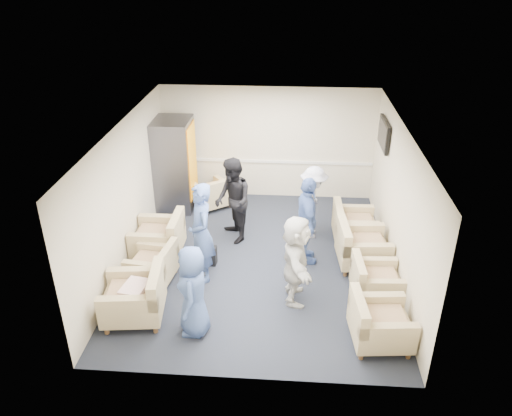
# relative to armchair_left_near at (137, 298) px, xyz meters

# --- Properties ---
(floor) EXTENTS (6.00, 6.00, 0.00)m
(floor) POSITION_rel_armchair_left_near_xyz_m (1.87, 1.79, -0.38)
(floor) COLOR black
(floor) RESTS_ON ground
(ceiling) EXTENTS (6.00, 6.00, 0.00)m
(ceiling) POSITION_rel_armchair_left_near_xyz_m (1.87, 1.79, 2.32)
(ceiling) COLOR silver
(ceiling) RESTS_ON back_wall
(back_wall) EXTENTS (5.00, 0.02, 2.70)m
(back_wall) POSITION_rel_armchair_left_near_xyz_m (1.87, 4.79, 0.97)
(back_wall) COLOR beige
(back_wall) RESTS_ON floor
(front_wall) EXTENTS (5.00, 0.02, 2.70)m
(front_wall) POSITION_rel_armchair_left_near_xyz_m (1.87, -1.21, 0.97)
(front_wall) COLOR beige
(front_wall) RESTS_ON floor
(left_wall) EXTENTS (0.02, 6.00, 2.70)m
(left_wall) POSITION_rel_armchair_left_near_xyz_m (-0.63, 1.79, 0.97)
(left_wall) COLOR beige
(left_wall) RESTS_ON floor
(right_wall) EXTENTS (0.02, 6.00, 2.70)m
(right_wall) POSITION_rel_armchair_left_near_xyz_m (4.37, 1.79, 0.97)
(right_wall) COLOR beige
(right_wall) RESTS_ON floor
(chair_rail) EXTENTS (4.98, 0.04, 0.06)m
(chair_rail) POSITION_rel_armchair_left_near_xyz_m (1.87, 4.77, 0.52)
(chair_rail) COLOR silver
(chair_rail) RESTS_ON back_wall
(tv) EXTENTS (0.10, 1.00, 0.58)m
(tv) POSITION_rel_armchair_left_near_xyz_m (4.31, 3.59, 1.67)
(tv) COLOR black
(tv) RESTS_ON right_wall
(armchair_left_near) EXTENTS (1.04, 1.04, 0.76)m
(armchair_left_near) POSITION_rel_armchair_left_near_xyz_m (0.00, 0.00, 0.00)
(armchair_left_near) COLOR tan
(armchair_left_near) RESTS_ON floor
(armchair_left_mid) EXTENTS (0.88, 0.88, 0.63)m
(armchair_left_mid) POSITION_rel_armchair_left_near_xyz_m (0.01, 1.04, -0.06)
(armchair_left_mid) COLOR tan
(armchair_left_mid) RESTS_ON floor
(armchair_left_far) EXTENTS (0.93, 0.93, 0.74)m
(armchair_left_far) POSITION_rel_armchair_left_near_xyz_m (-0.07, 1.90, -0.01)
(armchair_left_far) COLOR tan
(armchair_left_far) RESTS_ON floor
(armchair_right_near) EXTENTS (0.95, 0.95, 0.70)m
(armchair_right_near) POSITION_rel_armchair_left_near_xyz_m (3.80, -0.32, -0.03)
(armchair_right_near) COLOR tan
(armchair_right_near) RESTS_ON floor
(armchair_right_midnear) EXTENTS (0.85, 0.85, 0.64)m
(armchair_right_midnear) POSITION_rel_armchair_left_near_xyz_m (3.90, 0.81, -0.06)
(armchair_right_midnear) COLOR tan
(armchair_right_midnear) RESTS_ON floor
(armchair_right_midfar) EXTENTS (0.99, 0.99, 0.74)m
(armchair_right_midfar) POSITION_rel_armchair_left_near_xyz_m (3.77, 1.83, -0.01)
(armchair_right_midfar) COLOR tan
(armchair_right_midfar) RESTS_ON floor
(armchair_right_far) EXTENTS (0.88, 0.88, 0.69)m
(armchair_right_far) POSITION_rel_armchair_left_near_xyz_m (3.72, 2.75, -0.04)
(armchair_right_far) COLOR tan
(armchair_right_far) RESTS_ON floor
(armchair_corner) EXTENTS (1.11, 1.11, 0.63)m
(armchair_corner) POSITION_rel_armchair_left_near_xyz_m (0.62, 4.06, -0.06)
(armchair_corner) COLOR tan
(armchair_corner) RESTS_ON floor
(vending_machine) EXTENTS (0.85, 1.00, 2.11)m
(vending_machine) POSITION_rel_armchair_left_near_xyz_m (-0.22, 4.05, 0.68)
(vending_machine) COLOR #53525B
(vending_machine) RESTS_ON floor
(backpack) EXTENTS (0.28, 0.21, 0.45)m
(backpack) POSITION_rel_armchair_left_near_xyz_m (0.92, 1.65, -0.14)
(backpack) COLOR black
(backpack) RESTS_ON floor
(pillow) EXTENTS (0.44, 0.54, 0.14)m
(pillow) POSITION_rel_armchair_left_near_xyz_m (-0.02, -0.01, 0.19)
(pillow) COLOR white
(pillow) RESTS_ON armchair_left_near
(person_front_left) EXTENTS (0.51, 0.76, 1.53)m
(person_front_left) POSITION_rel_armchair_left_near_xyz_m (0.99, -0.26, 0.39)
(person_front_left) COLOR #405A99
(person_front_left) RESTS_ON floor
(person_mid_left) EXTENTS (0.68, 0.81, 1.88)m
(person_mid_left) POSITION_rel_armchair_left_near_xyz_m (0.87, 1.20, 0.56)
(person_mid_left) COLOR #405A99
(person_mid_left) RESTS_ON floor
(person_back_left) EXTENTS (0.96, 1.06, 1.78)m
(person_back_left) POSITION_rel_armchair_left_near_xyz_m (1.27, 2.62, 0.52)
(person_back_left) COLOR black
(person_back_left) RESTS_ON floor
(person_back_right) EXTENTS (0.66, 1.05, 1.55)m
(person_back_right) POSITION_rel_armchair_left_near_xyz_m (2.90, 2.90, 0.40)
(person_back_right) COLOR silver
(person_back_right) RESTS_ON floor
(person_mid_right) EXTENTS (0.58, 1.08, 1.75)m
(person_mid_right) POSITION_rel_armchair_left_near_xyz_m (2.75, 1.90, 0.50)
(person_mid_right) COLOR #405A99
(person_mid_right) RESTS_ON floor
(person_front_right) EXTENTS (0.51, 1.50, 1.60)m
(person_front_right) POSITION_rel_armchair_left_near_xyz_m (2.55, 0.68, 0.43)
(person_front_right) COLOR silver
(person_front_right) RESTS_ON floor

